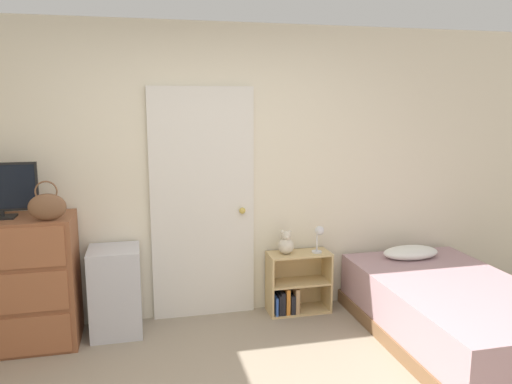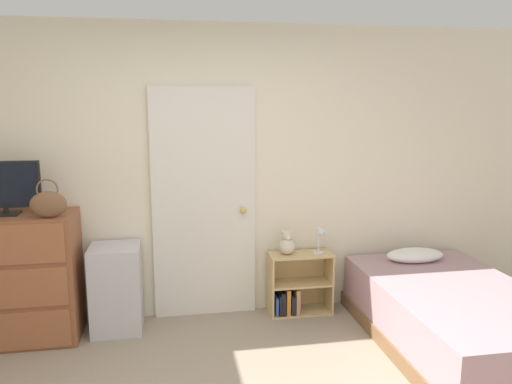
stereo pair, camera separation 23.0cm
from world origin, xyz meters
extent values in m
cube|color=beige|center=(0.00, 2.05, 1.27)|extent=(10.00, 0.06, 2.55)
cube|color=silver|center=(0.02, 1.99, 1.01)|extent=(0.90, 0.04, 2.02)
sphere|color=gold|center=(0.36, 1.95, 0.95)|extent=(0.06, 0.06, 0.06)
cube|color=brown|center=(-1.50, 1.75, 0.51)|extent=(0.96, 0.48, 1.03)
cube|color=#9D5B39|center=(-1.50, 1.50, 0.17)|extent=(0.88, 0.01, 0.30)
cube|color=#9D5B39|center=(-1.50, 1.50, 0.51)|extent=(0.88, 0.01, 0.30)
cube|color=black|center=(-1.52, 1.76, 1.04)|extent=(0.19, 0.16, 0.02)
cylinder|color=black|center=(-1.52, 1.76, 1.06)|extent=(0.04, 0.04, 0.04)
cube|color=black|center=(-1.52, 1.76, 1.27)|extent=(0.54, 0.02, 0.36)
ellipsoid|color=brown|center=(-1.17, 1.59, 1.13)|extent=(0.27, 0.10, 0.20)
torus|color=brown|center=(-1.17, 1.59, 1.25)|extent=(0.16, 0.01, 0.16)
cube|color=silver|center=(-0.73, 1.80, 0.36)|extent=(0.41, 0.40, 0.73)
cube|color=tan|center=(0.59, 1.87, 0.28)|extent=(0.02, 0.26, 0.56)
cube|color=tan|center=(1.14, 1.87, 0.28)|extent=(0.02, 0.26, 0.56)
cube|color=tan|center=(0.87, 1.87, 0.01)|extent=(0.53, 0.26, 0.02)
cube|color=tan|center=(0.87, 1.87, 0.28)|extent=(0.53, 0.26, 0.02)
cube|color=tan|center=(0.87, 1.87, 0.55)|extent=(0.53, 0.26, 0.02)
cube|color=tan|center=(0.87, 1.99, 0.28)|extent=(0.56, 0.01, 0.56)
cube|color=#3359B2|center=(0.63, 1.84, 0.10)|extent=(0.02, 0.18, 0.16)
cube|color=black|center=(0.66, 1.85, 0.11)|extent=(0.02, 0.21, 0.19)
cube|color=black|center=(0.69, 1.85, 0.12)|extent=(0.04, 0.20, 0.21)
cube|color=orange|center=(0.74, 1.82, 0.14)|extent=(0.03, 0.15, 0.23)
cube|color=black|center=(0.79, 1.85, 0.10)|extent=(0.04, 0.20, 0.17)
cube|color=tan|center=(0.83, 1.84, 0.13)|extent=(0.04, 0.19, 0.23)
sphere|color=beige|center=(0.74, 1.87, 0.63)|extent=(0.14, 0.14, 0.14)
sphere|color=beige|center=(0.74, 1.87, 0.72)|extent=(0.09, 0.09, 0.09)
sphere|color=silver|center=(0.74, 1.83, 0.72)|extent=(0.03, 0.03, 0.03)
sphere|color=beige|center=(0.71, 1.87, 0.76)|extent=(0.04, 0.04, 0.04)
sphere|color=beige|center=(0.78, 1.87, 0.76)|extent=(0.04, 0.04, 0.04)
cylinder|color=silver|center=(1.03, 1.84, 0.56)|extent=(0.09, 0.09, 0.01)
cylinder|color=silver|center=(1.03, 1.84, 0.65)|extent=(0.01, 0.01, 0.17)
sphere|color=silver|center=(1.04, 1.83, 0.76)|extent=(0.08, 0.08, 0.08)
cube|color=brown|center=(1.90, 1.01, 0.06)|extent=(1.18, 1.96, 0.12)
cube|color=#B28C93|center=(1.90, 1.01, 0.30)|extent=(1.14, 1.90, 0.36)
ellipsoid|color=white|center=(1.90, 1.72, 0.53)|extent=(0.53, 0.28, 0.12)
camera|label=1|loc=(-0.50, -2.24, 1.89)|focal=35.00mm
camera|label=2|loc=(-0.27, -2.29, 1.89)|focal=35.00mm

